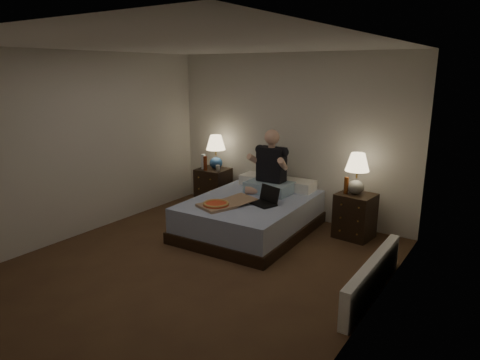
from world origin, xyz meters
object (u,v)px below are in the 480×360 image
Objects in this scene: soda_can at (218,168)px; person at (270,162)px; beer_bottle_right at (346,185)px; beer_bottle_left at (205,163)px; water_bottle at (203,162)px; radiator at (372,278)px; nightstand_right at (355,216)px; pizza_box at (216,205)px; bed at (251,215)px; lamp_left at (216,152)px; nightstand_left at (213,188)px; laptop at (263,196)px; lamp_right at (357,174)px.

person reaches higher than soda_can.
beer_bottle_left is at bearing -178.18° from beer_bottle_right.
soda_can is 0.22m from beer_bottle_left.
water_bottle is 0.16× the size of radiator.
nightstand_right is 2.33m from soda_can.
nightstand_right is 0.81× the size of pizza_box.
soda_can is at bearing 148.65° from bed.
nightstand_right is at bearing 59.12° from pizza_box.
person reaches higher than bed.
bed is 1.40m from beer_bottle_left.
lamp_left is 0.26m from water_bottle.
soda_can is at bearing 171.80° from person.
nightstand_left is at bearing 149.05° from bed.
radiator is at bearing -25.89° from lamp_left.
lamp_left is 0.74× the size of pizza_box.
laptop is 0.45× the size of pizza_box.
nightstand_right is at bearing -3.78° from nightstand_left.
pizza_box is at bearing -54.16° from soda_can.
pizza_box is (-0.18, -0.58, 0.28)m from bed.
person is at bearing 147.36° from radiator.
person reaches higher than lamp_left.
soda_can is at bearing -29.57° from nightstand_left.
beer_bottle_left is at bearing -109.02° from nightstand_left.
water_bottle is 0.27× the size of person.
bed reaches higher than radiator.
laptop is at bearing -22.93° from beer_bottle_left.
nightstand_left is 1.16× the size of lamp_right.
lamp_right reaches higher than beer_bottle_left.
water_bottle is 0.30m from soda_can.
beer_bottle_left is 2.37m from beer_bottle_right.
beer_bottle_right is at bearing 23.81° from bed.
lamp_left is 1.22m from person.
beer_bottle_left is 0.14× the size of radiator.
beer_bottle_right reaches higher than pizza_box.
bed is 3.48× the size of lamp_left.
bed is 2.09× the size of person.
lamp_right is at bearing 1.86° from water_bottle.
radiator is (0.72, -1.45, -0.70)m from lamp_right.
nightstand_right is 1.30m from laptop.
beer_bottle_right is 0.68× the size of laptop.
lamp_right is at bearing -1.60° from lamp_left.
lamp_left is at bearing 73.15° from beer_bottle_left.
lamp_left reaches higher than lamp_right.
laptop is (1.48, -0.63, -0.16)m from beer_bottle_left.
laptop is 0.21× the size of radiator.
soda_can is at bearing 155.21° from radiator.
water_bottle is at bearing 154.50° from pizza_box.
nightstand_right is at bearing 1.54° from water_bottle.
beer_bottle_left reaches higher than bed.
lamp_left is at bearing 167.42° from laptop.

